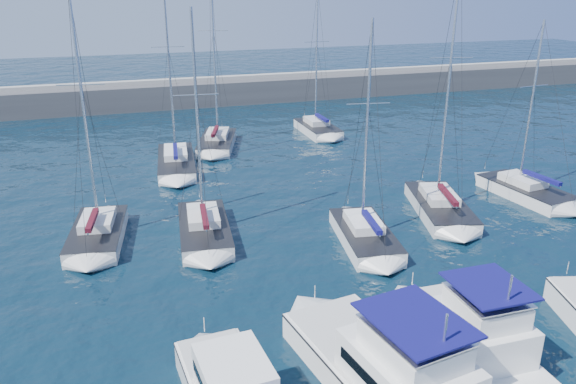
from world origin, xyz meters
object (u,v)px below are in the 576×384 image
object	(u,v)px
sailboat_mid_a	(98,233)
sailboat_mid_c	(365,235)
motor_yacht_stbd_inner	(468,342)
sailboat_back_b	(217,142)
sailboat_back_a	(176,162)
sailboat_back_c	(318,128)
sailboat_mid_e	(526,191)
motor_yacht_port_inner	(393,376)
sailboat_mid_d	(440,206)
sailboat_mid_b	(204,229)

from	to	relation	value
sailboat_mid_a	sailboat_mid_c	distance (m)	16.64
motor_yacht_stbd_inner	sailboat_back_b	xyz separation A→B (m)	(-3.49, 36.06, -0.57)
sailboat_back_a	sailboat_back_b	world-z (taller)	sailboat_back_b
motor_yacht_stbd_inner	sailboat_mid_a	distance (m)	22.88
motor_yacht_stbd_inner	sailboat_back_c	bearing A→B (deg)	79.41
sailboat_back_a	sailboat_back_b	xyz separation A→B (m)	(4.65, 5.20, 0.03)
sailboat_mid_c	sailboat_mid_e	bearing A→B (deg)	22.28
motor_yacht_port_inner	sailboat_mid_d	size ratio (longest dim) A/B	0.63
sailboat_back_b	sailboat_mid_e	bearing A→B (deg)	-29.00
sailboat_mid_a	sailboat_back_c	bearing A→B (deg)	50.65
sailboat_mid_b	sailboat_mid_d	xyz separation A→B (m)	(16.32, -1.37, 0.03)
sailboat_mid_d	sailboat_back_c	distance (m)	23.33
sailboat_mid_a	sailboat_mid_e	bearing A→B (deg)	4.50
motor_yacht_port_inner	sailboat_back_b	distance (m)	37.08
sailboat_mid_d	sailboat_mid_e	distance (m)	7.90
motor_yacht_stbd_inner	sailboat_mid_d	world-z (taller)	sailboat_mid_d
sailboat_mid_c	sailboat_back_c	bearing A→B (deg)	84.75
sailboat_mid_b	sailboat_mid_e	world-z (taller)	sailboat_mid_b
sailboat_mid_d	sailboat_mid_b	bearing A→B (deg)	-168.64
motor_yacht_stbd_inner	sailboat_mid_e	xyz separation A→B (m)	(15.87, 15.50, -0.62)
motor_yacht_stbd_inner	sailboat_mid_e	distance (m)	22.19
motor_yacht_stbd_inner	sailboat_mid_a	size ratio (longest dim) A/B	0.52
sailboat_back_c	sailboat_mid_e	bearing A→B (deg)	-70.17
sailboat_mid_c	motor_yacht_port_inner	bearing A→B (deg)	-101.72
sailboat_back_b	sailboat_mid_c	bearing A→B (deg)	-61.69
sailboat_back_a	motor_yacht_port_inner	bearing A→B (deg)	-76.25
sailboat_mid_b	sailboat_mid_e	xyz separation A→B (m)	(24.18, -0.60, -0.01)
sailboat_mid_c	sailboat_mid_d	bearing A→B (deg)	30.06
sailboat_back_b	motor_yacht_port_inner	bearing A→B (deg)	-73.14
sailboat_back_b	sailboat_back_c	bearing A→B (deg)	27.80
motor_yacht_port_inner	sailboat_mid_c	bearing A→B (deg)	60.36
sailboat_back_a	motor_yacht_stbd_inner	bearing A→B (deg)	-68.80
motor_yacht_stbd_inner	sailboat_back_a	world-z (taller)	sailboat_back_a
sailboat_mid_a	sailboat_back_a	world-z (taller)	sailboat_back_a
sailboat_back_b	sailboat_back_c	world-z (taller)	sailboat_back_b
motor_yacht_port_inner	sailboat_mid_a	size ratio (longest dim) A/B	0.70
sailboat_mid_c	sailboat_back_a	size ratio (longest dim) A/B	0.84
motor_yacht_stbd_inner	sailboat_mid_d	distance (m)	16.78
motor_yacht_stbd_inner	sailboat_mid_d	bearing A→B (deg)	62.39
sailboat_mid_b	sailboat_mid_c	world-z (taller)	sailboat_mid_b
sailboat_mid_a	sailboat_mid_c	size ratio (longest dim) A/B	1.13
sailboat_back_c	sailboat_mid_a	bearing A→B (deg)	-137.51
motor_yacht_stbd_inner	sailboat_back_b	distance (m)	36.24
sailboat_mid_c	sailboat_back_a	distance (m)	20.89
sailboat_mid_a	sailboat_back_c	size ratio (longest dim) A/B	1.02
sailboat_mid_c	sailboat_mid_e	xyz separation A→B (m)	(14.88, 3.42, -0.01)
sailboat_mid_a	sailboat_mid_e	xyz separation A→B (m)	(30.62, -1.98, -0.03)
motor_yacht_stbd_inner	sailboat_mid_c	xyz separation A→B (m)	(0.99, 12.08, -0.61)
sailboat_mid_c	sailboat_back_b	xyz separation A→B (m)	(-4.49, 23.98, 0.04)
motor_yacht_stbd_inner	sailboat_mid_c	size ratio (longest dim) A/B	0.59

